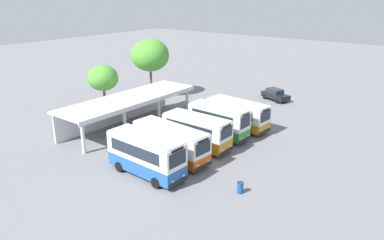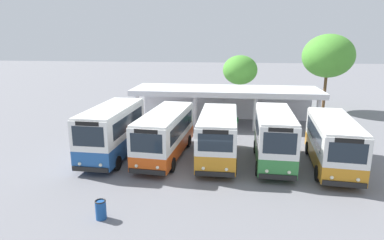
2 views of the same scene
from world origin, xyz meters
name	(u,v)px [view 2 (image 2 of 2)]	position (x,y,z in m)	size (l,w,h in m)	color
ground_plane	(211,174)	(0.00, 0.00, 0.00)	(180.00, 180.00, 0.00)	slate
city_bus_nearest_orange	(112,130)	(-6.78, 2.12, 1.91)	(2.63, 7.20, 3.48)	black
city_bus_second_in_row	(165,132)	(-3.24, 2.51, 1.75)	(2.91, 7.97, 3.14)	black
city_bus_middle_cream	(218,135)	(0.31, 2.22, 1.77)	(2.50, 6.98, 3.20)	black
city_bus_fourth_amber	(274,136)	(3.86, 2.02, 1.89)	(2.45, 6.63, 3.43)	black
city_bus_fifth_blue	(333,141)	(7.40, 1.88, 1.73)	(2.96, 7.46, 3.12)	black
terminal_canopy	(226,96)	(0.59, 12.46, 2.60)	(17.07, 5.04, 3.40)	silver
waiting_chair_end_by_column	(214,121)	(-0.40, 10.89, 0.52)	(0.45, 0.45, 0.86)	slate
waiting_chair_second_from_end	(221,121)	(0.27, 10.86, 0.52)	(0.45, 0.45, 0.86)	slate
waiting_chair_middle_seat	(229,121)	(0.94, 11.00, 0.52)	(0.45, 0.45, 0.86)	slate
waiting_chair_fourth_seat	(236,121)	(1.61, 10.94, 0.52)	(0.45, 0.45, 0.86)	slate
roadside_tree_behind_canopy	(240,70)	(2.01, 17.93, 4.49)	(3.73, 3.73, 6.10)	brown
roadside_tree_east_of_canopy	(328,56)	(11.29, 18.77, 6.02)	(5.40, 5.40, 8.32)	brown
litter_bin_apron	(101,210)	(-4.58, -5.60, 0.46)	(0.49, 0.49, 0.90)	#19478C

